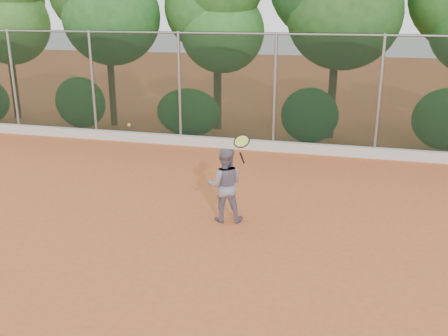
# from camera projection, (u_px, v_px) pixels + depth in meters

# --- Properties ---
(ground) EXTENTS (80.00, 80.00, 0.00)m
(ground) POSITION_uv_depth(u_px,v_px,m) (210.00, 251.00, 8.95)
(ground) COLOR #BF5C2D
(ground) RESTS_ON ground
(concrete_curb) EXTENTS (24.00, 0.20, 0.30)m
(concrete_curb) POSITION_uv_depth(u_px,v_px,m) (272.00, 146.00, 15.19)
(concrete_curb) COLOR beige
(concrete_curb) RESTS_ON ground
(tennis_player) EXTENTS (0.85, 0.73, 1.53)m
(tennis_player) POSITION_uv_depth(u_px,v_px,m) (225.00, 185.00, 10.02)
(tennis_player) COLOR slate
(tennis_player) RESTS_ON ground
(chainlink_fence) EXTENTS (24.09, 0.09, 3.50)m
(chainlink_fence) POSITION_uv_depth(u_px,v_px,m) (275.00, 89.00, 14.84)
(chainlink_fence) COLOR black
(chainlink_fence) RESTS_ON ground
(foliage_backdrop) EXTENTS (23.70, 3.63, 7.55)m
(foliage_backdrop) POSITION_uv_depth(u_px,v_px,m) (270.00, 0.00, 16.02)
(foliage_backdrop) COLOR #402C18
(foliage_backdrop) RESTS_ON ground
(tennis_racket) EXTENTS (0.36, 0.34, 0.60)m
(tennis_racket) POSITION_uv_depth(u_px,v_px,m) (242.00, 143.00, 9.48)
(tennis_racket) COLOR black
(tennis_racket) RESTS_ON ground
(tennis_ball_in_flight) EXTENTS (0.06, 0.06, 0.06)m
(tennis_ball_in_flight) POSITION_uv_depth(u_px,v_px,m) (129.00, 125.00, 10.34)
(tennis_ball_in_flight) COLOR #B8CB2E
(tennis_ball_in_flight) RESTS_ON ground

